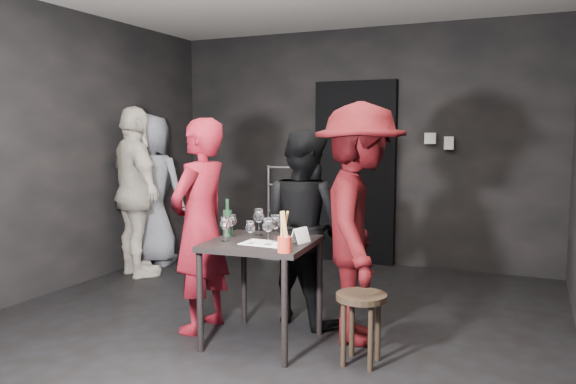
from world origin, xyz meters
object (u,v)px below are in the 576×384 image
at_px(woman_black, 303,224).
at_px(man_maroon, 360,205).
at_px(bystander_grey, 150,178).
at_px(wine_bottle, 228,222).
at_px(breadstick_cup, 284,233).
at_px(hand_truck, 280,240).
at_px(stool, 361,309).
at_px(bystander_cream, 135,176).
at_px(tasting_table, 262,254).
at_px(server_red, 200,217).

bearing_deg(woman_black, man_maroon, 174.40).
xyz_separation_m(woman_black, bystander_grey, (-2.35, 1.12, 0.20)).
bearing_deg(wine_bottle, breadstick_cup, -29.40).
height_order(hand_truck, man_maroon, man_maroon).
bearing_deg(stool, bystander_cream, 156.14).
relative_size(tasting_table, stool, 1.60).
distance_m(tasting_table, bystander_cream, 2.40).
bearing_deg(hand_truck, woman_black, -66.38).
bearing_deg(tasting_table, bystander_cream, 150.25).
xyz_separation_m(hand_truck, bystander_grey, (-1.21, -0.91, 0.78)).
xyz_separation_m(woman_black, bystander_cream, (-2.14, 0.60, 0.27)).
distance_m(tasting_table, bystander_grey, 2.84).
relative_size(hand_truck, stool, 2.37).
relative_size(server_red, man_maroon, 0.88).
bearing_deg(tasting_table, breadstick_cup, -43.69).
relative_size(woman_black, man_maroon, 0.79).
distance_m(bystander_cream, bystander_grey, 0.56).
xyz_separation_m(hand_truck, tasting_table, (1.05, -2.60, 0.44)).
relative_size(server_red, bystander_cream, 0.83).
bearing_deg(bystander_cream, hand_truck, -94.32).
bearing_deg(woman_black, wine_bottle, 71.14).
relative_size(stool, bystander_cream, 0.22).
distance_m(tasting_table, breadstick_cup, 0.48).
bearing_deg(wine_bottle, server_red, 177.08).
height_order(server_red, bystander_cream, bystander_cream).
height_order(server_red, man_maroon, man_maroon).
bearing_deg(server_red, bystander_grey, -128.94).
xyz_separation_m(man_maroon, wine_bottle, (-0.93, -0.28, -0.14)).
height_order(tasting_table, wine_bottle, wine_bottle).
height_order(stool, wine_bottle, wine_bottle).
height_order(man_maroon, bystander_cream, bystander_cream).
relative_size(stool, man_maroon, 0.24).
xyz_separation_m(man_maroon, bystander_grey, (-2.88, 1.35, -0.01)).
relative_size(tasting_table, bystander_cream, 0.35).
height_order(bystander_grey, wine_bottle, bystander_grey).
relative_size(woman_black, bystander_cream, 0.74).
height_order(hand_truck, server_red, server_red).
bearing_deg(woman_black, tasting_table, 99.98).
bearing_deg(man_maroon, tasting_table, 101.53).
relative_size(bystander_cream, wine_bottle, 7.68).
bearing_deg(server_red, woman_black, 132.90).
xyz_separation_m(tasting_table, bystander_grey, (-2.26, 1.69, 0.34)).
distance_m(server_red, wine_bottle, 0.25).
relative_size(woman_black, breadstick_cup, 5.51).
xyz_separation_m(woman_black, man_maroon, (0.53, -0.24, 0.21)).
bearing_deg(wine_bottle, stool, -6.59).
height_order(tasting_table, server_red, server_red).
bearing_deg(breadstick_cup, server_red, 157.36).
xyz_separation_m(hand_truck, breadstick_cup, (1.36, -2.89, 0.67)).
distance_m(stool, wine_bottle, 1.18).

